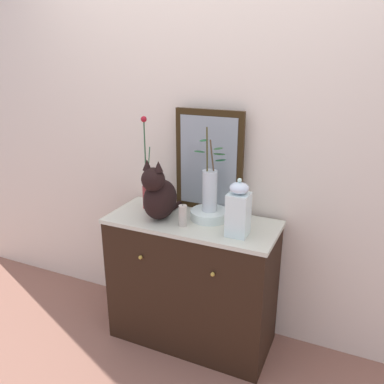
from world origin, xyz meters
TOP-DOWN VIEW (x-y plane):
  - ground_plane at (0.00, 0.00)m, footprint 6.00×6.00m
  - wall_back at (0.00, 0.30)m, footprint 4.40×0.08m
  - sideboard at (0.00, -0.00)m, footprint 1.03×0.47m
  - mirror_leaning at (0.02, 0.20)m, footprint 0.44×0.03m
  - cat_sitting at (-0.19, -0.06)m, footprint 0.19×0.41m
  - vase_slim_green at (-0.35, 0.06)m, footprint 0.06×0.05m
  - bowl_porcelain at (0.09, 0.06)m, footprint 0.23×0.23m
  - vase_glass_clear at (0.09, 0.06)m, footprint 0.18×0.11m
  - jar_lidded_porcelain at (0.31, -0.08)m, footprint 0.12×0.12m
  - candle_pillar at (-0.02, -0.09)m, footprint 0.05×0.05m

SIDE VIEW (x-z plane):
  - ground_plane at x=0.00m, z-range 0.00..0.00m
  - sideboard at x=0.00m, z-range 0.00..0.85m
  - bowl_porcelain at x=0.09m, z-range 0.85..0.90m
  - candle_pillar at x=-0.02m, z-range 0.84..0.98m
  - vase_slim_green at x=-0.35m, z-range 0.69..1.28m
  - jar_lidded_porcelain at x=0.31m, z-range 0.83..1.16m
  - cat_sitting at x=-0.19m, z-range 0.81..1.19m
  - vase_glass_clear at x=0.09m, z-range 0.79..1.29m
  - mirror_leaning at x=0.02m, z-range 0.85..1.48m
  - wall_back at x=0.00m, z-range 0.00..2.60m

